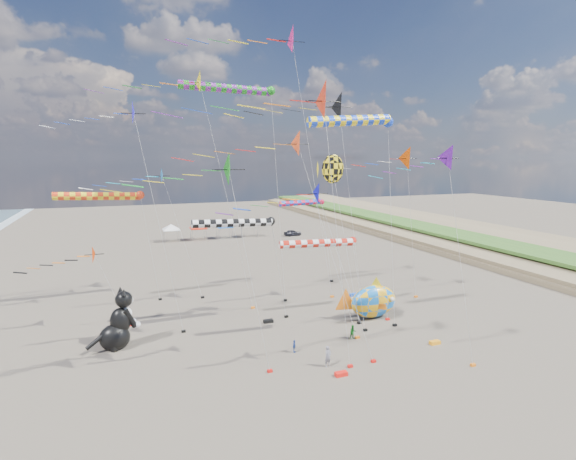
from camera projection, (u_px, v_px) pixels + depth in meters
The scene contains 31 objects.
ground at pixel (369, 391), 29.92m from camera, with size 260.00×260.00×0.00m, color brown.
delta_kite_0 at pixel (298, 147), 34.11m from camera, with size 13.40×2.23×17.64m.
delta_kite_1 at pixel (295, 40), 44.15m from camera, with size 15.64×3.08×28.59m.
delta_kite_2 at pixel (117, 117), 35.46m from camera, with size 10.04×2.05×19.94m.
delta_kite_3 at pixel (226, 172), 29.24m from camera, with size 9.56×2.39×15.93m.
delta_kite_4 at pixel (392, 160), 46.28m from camera, with size 12.07×2.69×16.74m.
delta_kite_5 at pixel (300, 105), 28.87m from camera, with size 13.43×2.77×20.41m.
delta_kite_6 at pixel (145, 180), 45.75m from camera, with size 11.63×1.82×14.47m.
delta_kite_7 at pixel (89, 258), 39.38m from camera, with size 8.11×1.79×7.93m.
delta_kite_8 at pixel (447, 162), 29.90m from camera, with size 8.28×1.90×16.40m.
delta_kite_9 at pixel (305, 201), 30.14m from camera, with size 11.28×1.73×13.82m.
delta_kite_10 at pixel (197, 86), 41.08m from camera, with size 12.92×2.22×23.31m.
delta_kite_11 at pixel (328, 108), 42.69m from camera, with size 14.40×2.96×21.83m.
windsock_0 at pixel (303, 203), 53.35m from camera, with size 7.19×0.65×10.44m.
windsock_1 at pixel (322, 244), 37.44m from camera, with size 8.23×0.70×8.72m.
windsock_2 at pixel (102, 196), 45.44m from camera, with size 9.87×0.85×11.98m.
windsock_3 at pixel (237, 223), 40.52m from camera, with size 9.02×0.78×9.97m.
windsock_4 at pixel (355, 122), 36.93m from camera, with size 9.00×0.91×18.85m.
windsock_5 at pixel (230, 89), 43.26m from camera, with size 10.84×0.88×22.42m.
angelfish_kite at pixel (331, 170), 40.86m from camera, with size 3.74×3.02×15.71m.
cat_inflatable at pixel (117, 319), 36.40m from camera, with size 3.68×1.84×4.96m, color black, non-canonical shape.
fish_inflatable at pixel (373, 301), 43.30m from camera, with size 6.48×2.99×4.14m.
person_adult at pixel (328, 356), 33.33m from camera, with size 0.59×0.39×1.61m, color gray.
child_green at pixel (353, 332), 38.48m from camera, with size 0.60×0.46×1.22m, color #156C1B.
child_blue at pixel (294, 346), 35.82m from camera, with size 0.61×0.25×1.04m, color #284598.
kite_bag_0 at pixel (435, 342), 37.44m from camera, with size 0.90×0.44×0.30m, color orange.
kite_bag_1 at pixel (341, 374), 32.01m from camera, with size 0.90×0.44×0.30m, color red.
kite_bag_2 at pixel (354, 295), 50.48m from camera, with size 0.90×0.44×0.30m, color blue.
kite_bag_3 at pixel (268, 321), 42.33m from camera, with size 0.90×0.44×0.30m, color black.
tent_row at pixel (211, 223), 85.28m from camera, with size 19.20×4.20×3.80m.
parked_car at pixel (293, 233), 89.42m from camera, with size 1.41×3.52×1.20m, color #26262D.
Camera 1 is at (-14.99, -24.05, 15.41)m, focal length 28.00 mm.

